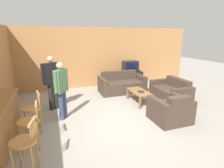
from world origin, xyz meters
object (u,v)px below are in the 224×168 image
object	(u,v)px
bar_chair_far	(32,111)
tv_unit	(130,78)
person_by_counter	(61,88)
coffee_table	(139,93)
loveseat_right	(171,92)
person_by_window	(52,80)
couch_far	(122,85)
table_lamp	(138,63)
armchair_near	(171,111)
bar_chair_mid	(29,124)
book_on_table	(141,92)
bar_chair_near	(25,145)
tv	(130,66)

from	to	relation	value
bar_chair_far	tv_unit	distance (m)	4.97
bar_chair_far	person_by_counter	size ratio (longest dim) A/B	0.61
coffee_table	person_by_counter	bearing A→B (deg)	-171.67
loveseat_right	person_by_window	xyz separation A→B (m)	(-3.96, 0.58, 0.64)
couch_far	table_lamp	size ratio (longest dim) A/B	3.36
armchair_near	tv_unit	xyz separation A→B (m)	(0.49, 3.65, 0.02)
table_lamp	person_by_window	world-z (taller)	person_by_window
person_by_counter	bar_chair_mid	bearing A→B (deg)	-121.05
book_on_table	person_by_window	xyz separation A→B (m)	(-2.79, 0.54, 0.50)
armchair_near	coffee_table	size ratio (longest dim) A/B	0.88
armchair_near	bar_chair_far	bearing A→B (deg)	169.90
bar_chair_near	coffee_table	world-z (taller)	bar_chair_near
couch_far	bar_chair_far	bearing A→B (deg)	-144.86
couch_far	coffee_table	distance (m)	1.36
tv	book_on_table	bearing A→B (deg)	-105.85
armchair_near	coffee_table	distance (m)	1.50
armchair_near	loveseat_right	distance (m)	1.67
bar_chair_far	coffee_table	size ratio (longest dim) A/B	0.92
bar_chair_mid	tv	xyz separation A→B (m)	(3.92, 3.73, 0.35)
bar_chair_mid	armchair_near	size ratio (longest dim) A/B	1.04
bar_chair_near	armchair_near	world-z (taller)	bar_chair_near
loveseat_right	person_by_counter	distance (m)	3.79
tv_unit	book_on_table	bearing A→B (deg)	-105.83
couch_far	book_on_table	world-z (taller)	couch_far
book_on_table	person_by_counter	xyz separation A→B (m)	(-2.56, -0.25, 0.46)
tv_unit	table_lamp	world-z (taller)	table_lamp
coffee_table	tv_unit	bearing A→B (deg)	73.13
book_on_table	person_by_window	world-z (taller)	person_by_window
bar_chair_far	couch_far	distance (m)	3.89
bar_chair_near	loveseat_right	bearing A→B (deg)	25.45
couch_far	armchair_near	size ratio (longest dim) A/B	1.96
armchair_near	table_lamp	bearing A→B (deg)	76.38
tv_unit	tv	xyz separation A→B (m)	(0.00, -0.00, 0.57)
armchair_near	tv_unit	size ratio (longest dim) A/B	0.87
bar_chair_near	tv_unit	bearing A→B (deg)	48.59
loveseat_right	table_lamp	distance (m)	2.45
tv	table_lamp	xyz separation A→B (m)	(0.40, 0.00, 0.16)
couch_far	tv	bearing A→B (deg)	47.06
loveseat_right	coffee_table	size ratio (longest dim) A/B	1.34
couch_far	tv	world-z (taller)	tv
person_by_counter	armchair_near	bearing A→B (deg)	-22.29
coffee_table	person_by_counter	size ratio (longest dim) A/B	0.66
coffee_table	tv	xyz separation A→B (m)	(0.66, 2.16, 0.54)
tv	table_lamp	world-z (taller)	table_lamp
bar_chair_far	coffee_table	world-z (taller)	bar_chair_far
loveseat_right	book_on_table	xyz separation A→B (m)	(-1.17, 0.05, 0.14)
bar_chair_far	tv	xyz separation A→B (m)	(3.92, 3.04, 0.35)
couch_far	tv_unit	xyz separation A→B (m)	(0.75, 0.81, 0.02)
loveseat_right	tv_unit	distance (m)	2.39
table_lamp	bar_chair_far	bearing A→B (deg)	-144.86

